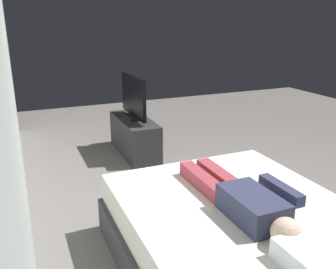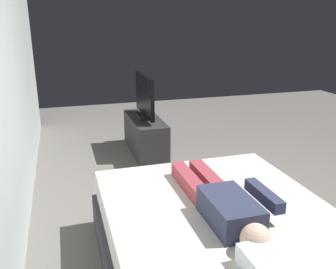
# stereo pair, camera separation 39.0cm
# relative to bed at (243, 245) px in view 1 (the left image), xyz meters

# --- Properties ---
(ground_plane) EXTENTS (10.00, 10.00, 0.00)m
(ground_plane) POSITION_rel_bed_xyz_m (0.88, -0.53, -0.26)
(ground_plane) COLOR slate
(back_wall) EXTENTS (6.40, 0.10, 2.80)m
(back_wall) POSITION_rel_bed_xyz_m (1.28, 1.43, 1.14)
(back_wall) COLOR silver
(back_wall) RESTS_ON ground
(bed) EXTENTS (2.06, 1.63, 0.54)m
(bed) POSITION_rel_bed_xyz_m (0.00, 0.00, 0.00)
(bed) COLOR #333338
(bed) RESTS_ON ground
(pillow) EXTENTS (0.48, 0.34, 0.12)m
(pillow) POSITION_rel_bed_xyz_m (-0.71, 0.00, 0.34)
(pillow) COLOR white
(pillow) RESTS_ON bed
(person) EXTENTS (1.26, 0.46, 0.18)m
(person) POSITION_rel_bed_xyz_m (0.03, 0.01, 0.36)
(person) COLOR #2D334C
(person) RESTS_ON bed
(remote) EXTENTS (0.15, 0.04, 0.02)m
(remote) POSITION_rel_bed_xyz_m (0.18, -0.40, 0.28)
(remote) COLOR black
(remote) RESTS_ON bed
(tv_stand) EXTENTS (1.10, 0.40, 0.50)m
(tv_stand) POSITION_rel_bed_xyz_m (2.73, -0.08, -0.01)
(tv_stand) COLOR #2D2D2D
(tv_stand) RESTS_ON ground
(tv) EXTENTS (0.88, 0.20, 0.59)m
(tv) POSITION_rel_bed_xyz_m (2.73, -0.08, 0.52)
(tv) COLOR black
(tv) RESTS_ON tv_stand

